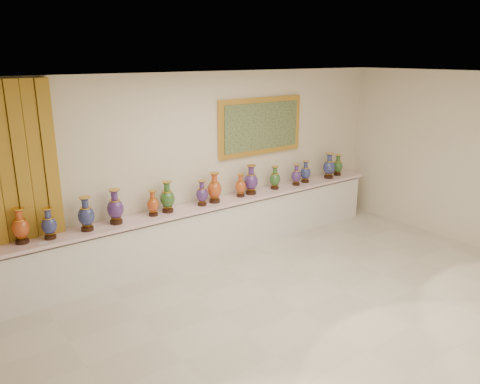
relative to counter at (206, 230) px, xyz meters
name	(u,v)px	position (x,y,z in m)	size (l,w,h in m)	color
ground	(299,311)	(0.00, -2.27, -0.44)	(8.00, 8.00, 0.00)	beige
room	(51,184)	(-2.33, 0.17, 1.15)	(8.00, 8.00, 8.00)	beige
counter	(206,230)	(0.00, 0.00, 0.00)	(7.28, 0.48, 0.90)	white
vase_1	(21,228)	(-2.80, 0.02, 0.68)	(0.23, 0.23, 0.47)	black
vase_2	(49,225)	(-2.47, -0.04, 0.65)	(0.23, 0.23, 0.43)	black
vase_3	(86,215)	(-1.97, -0.04, 0.68)	(0.26, 0.26, 0.49)	black
vase_4	(115,208)	(-1.53, -0.01, 0.69)	(0.28, 0.28, 0.51)	black
vase_5	(153,204)	(-0.95, -0.02, 0.64)	(0.19, 0.19, 0.40)	black
vase_6	(167,198)	(-0.69, 0.00, 0.68)	(0.24, 0.24, 0.49)	black
vase_7	(202,194)	(-0.08, -0.04, 0.65)	(0.23, 0.23, 0.42)	black
vase_8	(214,189)	(0.17, -0.02, 0.69)	(0.27, 0.27, 0.51)	black
vase_9	(241,186)	(0.71, -0.02, 0.65)	(0.20, 0.20, 0.40)	black
vase_10	(251,181)	(0.95, 0.00, 0.70)	(0.30, 0.30, 0.52)	black
vase_11	(275,179)	(1.49, -0.01, 0.65)	(0.24, 0.24, 0.42)	black
vase_12	(296,176)	(1.98, -0.05, 0.64)	(0.22, 0.22, 0.40)	black
vase_13	(305,173)	(2.27, -0.01, 0.65)	(0.25, 0.25, 0.42)	black
vase_14	(329,167)	(2.86, -0.06, 0.69)	(0.29, 0.29, 0.50)	black
vase_15	(338,166)	(3.18, 0.00, 0.65)	(0.26, 0.26, 0.42)	black
label_card	(43,243)	(-2.59, -0.14, 0.47)	(0.10, 0.06, 0.00)	white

